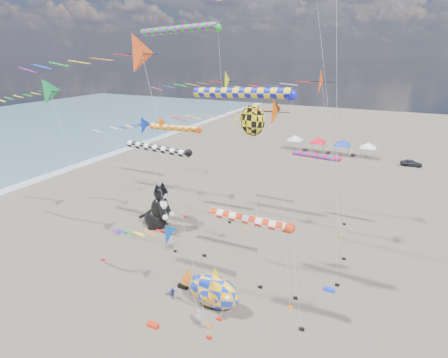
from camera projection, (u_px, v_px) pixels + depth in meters
delta_kite_1 at (129, 129)px, 35.17m from camera, size 10.70×2.02×14.28m
delta_kite_2 at (252, 116)px, 25.55m from camera, size 11.63×2.29×17.25m
delta_kite_3 at (320, 85)px, 31.92m from camera, size 13.46×2.75×19.07m
delta_kite_4 at (216, 83)px, 37.89m from camera, size 12.37×2.39×18.60m
delta_kite_5 at (152, 124)px, 43.03m from camera, size 9.17×1.58×13.21m
delta_kite_6 at (51, 93)px, 31.85m from camera, size 10.53×2.55×18.21m
delta_kite_8 at (156, 239)px, 25.42m from camera, size 9.10×1.80×8.64m
delta_kite_9 at (133, 57)px, 22.57m from camera, size 15.15×2.62×21.50m
windsock_0 at (254, 221)px, 25.79m from camera, size 7.83×0.78×8.88m
windsock_1 at (246, 94)px, 26.61m from camera, size 9.75×0.84×17.73m
windsock_2 at (318, 157)px, 42.39m from camera, size 7.37×0.65×8.71m
windsock_3 at (161, 150)px, 34.93m from camera, size 8.82×0.76×11.49m
windsock_4 at (182, 30)px, 38.82m from camera, size 11.61×0.87×23.12m
windsock_5 at (178, 129)px, 44.65m from camera, size 8.69×0.80×11.53m
angelfish_kite at (250, 122)px, 29.40m from camera, size 3.74×3.02×16.13m
cat_inflatable at (157, 205)px, 41.75m from camera, size 4.70×2.76×6.02m
fish_inflatable at (213, 291)px, 28.68m from camera, size 6.11×2.39×4.07m
person_adult at (199, 319)px, 26.99m from camera, size 0.68×0.57×1.59m
child_green at (209, 302)px, 29.08m from camera, size 0.76×0.70×1.25m
child_blue at (173, 293)px, 30.31m from camera, size 0.66×0.57×1.06m
kite_bag_0 at (183, 286)px, 31.79m from camera, size 0.90×0.44×0.30m
kite_bag_1 at (329, 290)px, 31.34m from camera, size 0.90×0.44×0.30m
kite_bag_2 at (153, 325)px, 27.26m from camera, size 0.90×0.44×0.30m
tent_row at (330, 139)px, 73.17m from camera, size 19.20×4.20×3.80m
parked_car at (411, 163)px, 65.96m from camera, size 3.89×1.87×1.28m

